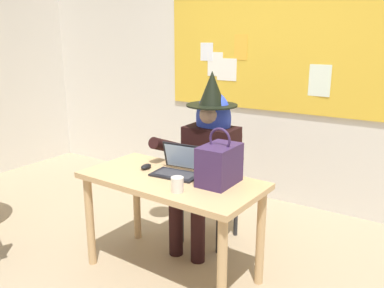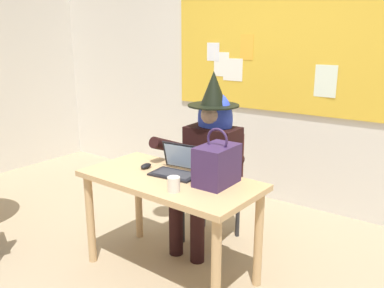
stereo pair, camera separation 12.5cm
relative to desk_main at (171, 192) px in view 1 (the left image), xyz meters
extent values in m
plane|color=tan|center=(0.01, -0.12, -0.63)|extent=(24.00, 24.00, 0.00)
cube|color=silver|center=(0.01, 1.77, 0.83)|extent=(6.42, 0.10, 2.91)
cube|color=gold|center=(0.01, 1.71, 0.92)|extent=(2.40, 0.02, 1.20)
cube|color=white|center=(-0.65, 1.69, 0.76)|extent=(0.18, 0.01, 0.25)
cube|color=gold|center=(-0.35, 1.69, 0.94)|extent=(0.15, 0.01, 0.25)
cube|color=white|center=(-0.76, 1.69, 0.89)|extent=(0.16, 0.01, 0.19)
cube|color=white|center=(0.47, 1.69, 0.65)|extent=(0.22, 0.01, 0.29)
cube|color=white|center=(-0.51, 1.69, 0.71)|extent=(0.23, 0.01, 0.23)
cube|color=tan|center=(0.00, 0.00, 0.09)|extent=(1.29, 0.67, 0.04)
cylinder|color=tan|center=(-0.58, -0.23, -0.28)|extent=(0.06, 0.06, 0.70)
cylinder|color=tan|center=(0.56, -0.27, -0.28)|extent=(0.06, 0.06, 0.70)
cylinder|color=tan|center=(-0.56, 0.27, -0.28)|extent=(0.06, 0.06, 0.70)
cylinder|color=tan|center=(0.58, 0.23, -0.28)|extent=(0.06, 0.06, 0.70)
cube|color=#4C1E19|center=(-0.04, 0.59, -0.19)|extent=(0.44, 0.44, 0.04)
cube|color=#4C1E19|center=(-0.05, 0.78, 0.05)|extent=(0.38, 0.06, 0.45)
cylinder|color=#262628|center=(0.14, 0.43, -0.42)|extent=(0.04, 0.04, 0.41)
cylinder|color=#262628|center=(-0.20, 0.41, -0.42)|extent=(0.04, 0.04, 0.41)
cylinder|color=#262628|center=(0.12, 0.77, -0.42)|extent=(0.04, 0.04, 0.41)
cylinder|color=#262628|center=(-0.22, 0.75, -0.42)|extent=(0.04, 0.04, 0.41)
cylinder|color=black|center=(0.07, 0.24, -0.40)|extent=(0.11, 0.11, 0.45)
cylinder|color=black|center=(-0.13, 0.23, -0.40)|extent=(0.11, 0.11, 0.45)
cylinder|color=black|center=(0.06, 0.41, -0.14)|extent=(0.16, 0.43, 0.15)
cylinder|color=black|center=(-0.13, 0.40, -0.14)|extent=(0.16, 0.43, 0.15)
cube|color=black|center=(-0.04, 0.61, 0.09)|extent=(0.43, 0.27, 0.52)
cylinder|color=black|center=(0.22, 0.39, 0.20)|extent=(0.11, 0.47, 0.24)
cylinder|color=black|center=(-0.28, 0.37, 0.20)|extent=(0.11, 0.47, 0.24)
sphere|color=#D1A889|center=(-0.04, 0.61, 0.45)|extent=(0.20, 0.20, 0.20)
ellipsoid|color=blue|center=(-0.04, 0.64, 0.41)|extent=(0.31, 0.23, 0.44)
cylinder|color=black|center=(-0.04, 0.61, 0.52)|extent=(0.41, 0.41, 0.01)
cone|color=black|center=(-0.04, 0.61, 0.66)|extent=(0.21, 0.21, 0.27)
cube|color=black|center=(0.00, 0.05, 0.12)|extent=(0.34, 0.22, 0.01)
cube|color=#333338|center=(0.00, 0.05, 0.12)|extent=(0.29, 0.17, 0.00)
cube|color=black|center=(-0.01, 0.17, 0.22)|extent=(0.33, 0.08, 0.19)
cube|color=#99B7E0|center=(-0.01, 0.16, 0.22)|extent=(0.29, 0.07, 0.17)
ellipsoid|color=black|center=(-0.27, 0.05, 0.13)|extent=(0.07, 0.11, 0.03)
cube|color=#38234C|center=(0.33, 0.08, 0.24)|extent=(0.20, 0.30, 0.26)
torus|color=#38234C|center=(0.33, 0.08, 0.41)|extent=(0.16, 0.02, 0.16)
cylinder|color=silver|center=(0.19, -0.19, 0.16)|extent=(0.08, 0.08, 0.09)
camera|label=1|loc=(1.56, -2.10, 1.04)|focal=37.65mm
camera|label=2|loc=(1.66, -2.03, 1.04)|focal=37.65mm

